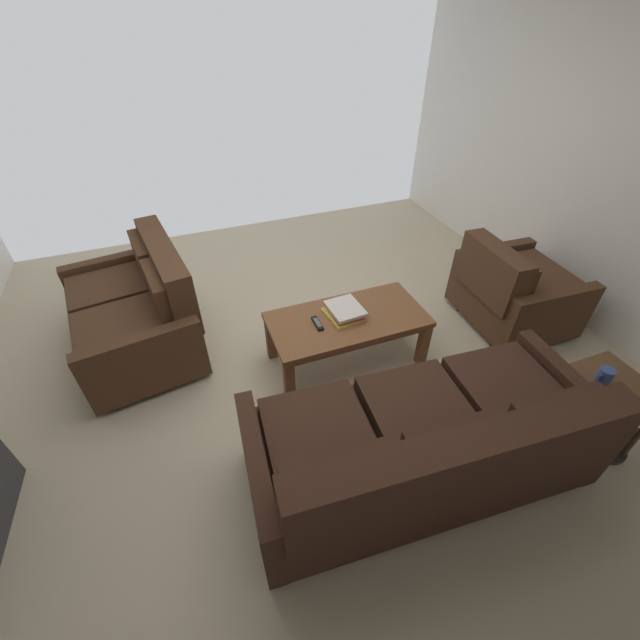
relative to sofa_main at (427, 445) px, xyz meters
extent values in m
cube|color=beige|center=(0.32, -1.27, -0.36)|extent=(5.14, 5.10, 0.01)
cube|color=white|center=(-2.25, -1.27, 0.91)|extent=(0.12, 5.10, 2.54)
cylinder|color=black|center=(-0.84, -0.36, -0.33)|extent=(0.05, 0.05, 0.06)
cylinder|color=black|center=(0.78, -0.48, -0.33)|extent=(0.05, 0.05, 0.06)
cylinder|color=black|center=(-0.79, 0.35, -0.33)|extent=(0.05, 0.05, 0.06)
cylinder|color=black|center=(0.83, 0.23, -0.33)|extent=(0.05, 0.05, 0.06)
cube|color=#382116|center=(0.00, -0.06, -0.11)|extent=(1.84, 0.96, 0.37)
cube|color=#382116|center=(-0.60, -0.04, 0.13)|extent=(0.61, 0.77, 0.10)
cube|color=#382116|center=(-0.01, -0.08, 0.13)|extent=(0.61, 0.77, 0.10)
cube|color=#382116|center=(0.59, -0.13, 0.13)|extent=(0.61, 0.77, 0.10)
cube|color=#382116|center=(0.02, 0.29, 0.24)|extent=(1.79, 0.31, 0.43)
cube|color=#382116|center=(-0.58, 0.23, 0.24)|extent=(0.54, 0.16, 0.30)
cube|color=#382116|center=(0.01, 0.18, 0.24)|extent=(0.54, 0.16, 0.30)
cube|color=#382116|center=(0.61, 0.14, 0.24)|extent=(0.54, 0.16, 0.30)
cube|color=#382116|center=(-0.94, 0.01, -0.04)|extent=(0.16, 0.84, 0.53)
cube|color=#382116|center=(0.93, -0.13, -0.04)|extent=(0.16, 0.84, 0.53)
cylinder|color=black|center=(1.97, -2.28, -0.33)|extent=(0.06, 0.06, 0.06)
cylinder|color=black|center=(1.83, -1.35, -0.33)|extent=(0.06, 0.06, 0.06)
cylinder|color=black|center=(1.27, -2.39, -0.33)|extent=(0.06, 0.06, 0.06)
cylinder|color=black|center=(1.13, -1.46, -0.33)|extent=(0.06, 0.06, 0.06)
cube|color=#4C301E|center=(1.55, -1.87, -0.12)|extent=(0.99, 1.21, 0.35)
cube|color=#4C301E|center=(1.61, -2.14, 0.11)|extent=(0.80, 0.62, 0.10)
cube|color=#4C301E|center=(1.53, -1.60, 0.11)|extent=(0.80, 0.62, 0.10)
cube|color=#4C301E|center=(1.20, -1.93, 0.26)|extent=(0.35, 1.11, 0.51)
cube|color=#4C301E|center=(1.35, -2.18, 0.26)|extent=(0.19, 0.51, 0.37)
cube|color=#4C301E|center=(1.27, -1.64, 0.26)|extent=(0.19, 0.51, 0.37)
cube|color=#4C301E|center=(1.64, -2.46, -0.05)|extent=(0.84, 0.23, 0.51)
cube|color=#4C301E|center=(1.46, -1.28, -0.05)|extent=(0.84, 0.23, 0.51)
cube|color=brown|center=(0.00, -1.12, 0.06)|extent=(1.19, 0.58, 0.04)
cube|color=brown|center=(0.00, -1.12, 0.01)|extent=(1.09, 0.52, 0.05)
cube|color=brown|center=(-0.55, -1.37, -0.16)|extent=(0.07, 0.07, 0.40)
cube|color=brown|center=(0.54, -1.37, -0.16)|extent=(0.07, 0.07, 0.40)
cube|color=brown|center=(-0.55, -0.88, -0.16)|extent=(0.07, 0.07, 0.40)
cube|color=brown|center=(0.54, -0.88, -0.16)|extent=(0.07, 0.07, 0.40)
cube|color=brown|center=(-1.14, 0.14, 0.19)|extent=(0.44, 0.44, 0.03)
cylinder|color=brown|center=(-1.33, -0.05, -0.09)|extent=(0.04, 0.04, 0.53)
cylinder|color=brown|center=(-0.95, -0.05, -0.09)|extent=(0.04, 0.04, 0.53)
cylinder|color=brown|center=(-0.95, 0.33, -0.09)|extent=(0.04, 0.04, 0.53)
cylinder|color=#262628|center=(-1.26, 0.24, -0.34)|extent=(0.28, 0.28, 0.02)
cylinder|color=black|center=(-1.91, -0.79, -0.33)|extent=(0.05, 0.05, 0.06)
cylinder|color=black|center=(-1.94, -1.30, -0.33)|extent=(0.05, 0.05, 0.06)
cylinder|color=black|center=(-1.24, -0.83, -0.33)|extent=(0.05, 0.05, 0.06)
cylinder|color=black|center=(-1.27, -1.34, -0.33)|extent=(0.05, 0.05, 0.06)
cube|color=#4C301E|center=(-1.59, -1.06, -0.12)|extent=(0.83, 0.71, 0.35)
cube|color=#4C301E|center=(-1.61, -1.06, 0.11)|extent=(0.73, 0.66, 0.10)
cube|color=#4C301E|center=(-1.26, -1.08, 0.23)|extent=(0.22, 0.68, 0.44)
cube|color=#4C301E|center=(-1.37, -1.08, 0.23)|extent=(0.15, 0.61, 0.30)
cube|color=#4C301E|center=(-1.57, -0.68, -0.05)|extent=(0.80, 0.14, 0.51)
cube|color=#4C301E|center=(-1.61, -1.45, -0.05)|extent=(0.80, 0.14, 0.51)
cylinder|color=#334C8C|center=(-1.09, 0.10, 0.25)|extent=(0.08, 0.08, 0.10)
cube|color=#334C8C|center=(-1.04, 0.10, 0.25)|extent=(0.02, 0.01, 0.06)
cube|color=#E0CC4C|center=(0.02, -1.16, 0.09)|extent=(0.27, 0.31, 0.02)
cube|color=#C63833|center=(0.00, -1.17, 0.11)|extent=(0.22, 0.28, 0.03)
cube|color=silver|center=(0.00, -1.16, 0.14)|extent=(0.26, 0.30, 0.03)
cube|color=black|center=(0.24, -1.12, 0.09)|extent=(0.04, 0.16, 0.02)
cube|color=#59595B|center=(0.24, -1.12, 0.10)|extent=(0.03, 0.11, 0.00)
camera|label=1|loc=(1.03, 1.02, 1.98)|focal=22.74mm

